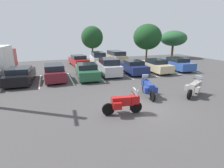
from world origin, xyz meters
The scene contains 18 objects.
ground centered at (0.00, 0.00, -0.05)m, with size 44.00×44.00×0.10m, color #423F3F.
motorcycle_touring centered at (-1.37, -0.49, 0.66)m, with size 2.20×0.96×1.41m.
motorcycle_second centered at (4.39, 0.35, 0.64)m, with size 2.04×1.26×1.37m.
motorcycle_third centered at (1.32, 1.43, 0.67)m, with size 1.00×2.32×1.42m.
parking_stripes centered at (-1.70, 8.32, 0.00)m, with size 25.30×5.06×0.01m.
car_black centered at (-7.42, 8.43, 0.69)m, with size 2.19×4.70×1.39m.
car_maroon centered at (-4.55, 8.47, 0.74)m, with size 1.81×4.72×1.53m.
car_green centered at (-1.53, 8.15, 0.70)m, with size 2.25×4.99×1.45m.
car_silver centered at (0.95, 8.57, 0.86)m, with size 2.14×4.42×1.77m.
car_navy centered at (3.76, 8.36, 0.70)m, with size 2.22×4.49×1.43m.
car_champagne centered at (6.47, 8.17, 0.72)m, with size 1.85×4.76×1.47m.
car_blue centered at (9.63, 8.36, 0.74)m, with size 2.15×4.95×1.50m.
car_far_red centered at (-1.11, 15.36, 0.70)m, with size 2.22×4.85×1.45m.
car_far_white centered at (1.68, 15.29, 0.89)m, with size 2.18×4.58×1.80m.
car_far_tan centered at (4.48, 15.43, 0.94)m, with size 1.99×4.67×1.84m.
tree_center_left centered at (10.27, 16.25, 3.78)m, with size 4.50×4.50×5.80m.
tree_far_left centered at (16.61, 17.61, 3.48)m, with size 4.63×4.63×4.85m.
tree_center_right centered at (2.21, 20.50, 3.69)m, with size 3.63×3.63×5.53m.
Camera 1 is at (-4.89, -8.11, 4.16)m, focal length 27.02 mm.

